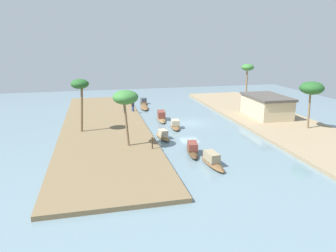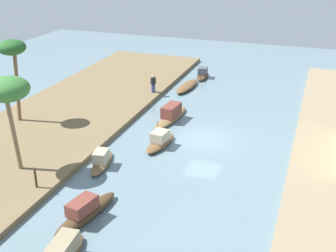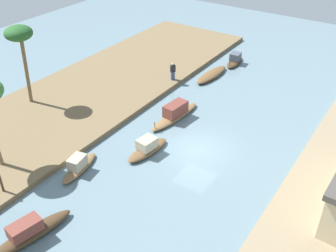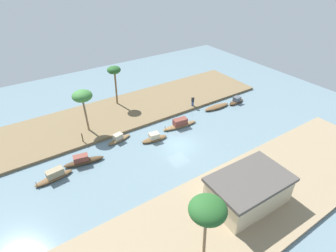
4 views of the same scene
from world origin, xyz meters
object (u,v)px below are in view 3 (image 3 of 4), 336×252
Objects in this scene: palm_tree_left_near at (19,36)px; sampan_open_hull at (212,75)px; sampan_midstream at (175,113)px; sampan_downstream_large at (235,60)px; sampan_with_red_awning at (147,148)px; sampan_near_left_bank at (79,166)px; sampan_foreground at (30,232)px; mooring_post at (1,183)px; person_on_near_bank at (173,72)px.

sampan_open_hull is at bearing 143.48° from palm_tree_left_near.
sampan_midstream reaches higher than sampan_downstream_large.
sampan_midstream reaches higher than sampan_with_red_awning.
sampan_with_red_awning is 12.75m from palm_tree_left_near.
palm_tree_left_near reaches higher than sampan_near_left_bank.
sampan_foreground is 1.42× the size of sampan_downstream_large.
sampan_foreground reaches higher than sampan_downstream_large.
sampan_foreground is 14.12m from sampan_midstream.
mooring_post is (-1.29, -3.86, 0.55)m from sampan_foreground.
person_on_near_bank is at bearing 179.40° from mooring_post.
sampan_with_red_awning is 0.77× the size of sampan_foreground.
sampan_with_red_awning is 10.66m from person_on_near_bank.
sampan_foreground reaches higher than sampan_open_hull.
sampan_with_red_awning is at bearing 89.89° from palm_tree_left_near.
palm_tree_left_near is at bearing -36.40° from sampan_downstream_large.
sampan_midstream is 12.03m from sampan_downstream_large.
sampan_near_left_bank is 1.06× the size of sampan_downstream_large.
sampan_foreground is (22.20, 1.40, 0.21)m from sampan_open_hull.
sampan_downstream_large is 20.25m from palm_tree_left_near.
sampan_open_hull is 1.29× the size of sampan_with_red_awning.
sampan_near_left_bank is 11.28m from palm_tree_left_near.
sampan_foreground is 26.14m from sampan_downstream_large.
sampan_near_left_bank is 20.74m from sampan_downstream_large.
sampan_with_red_awning is at bearing 150.91° from mooring_post.
sampan_near_left_bank is at bearing -130.84° from person_on_near_bank.
mooring_post is at bearing -12.38° from sampan_downstream_large.
sampan_near_left_bank is 2.20× the size of person_on_near_bank.
sampan_midstream is 8.87m from sampan_near_left_bank.
palm_tree_left_near reaches higher than person_on_near_bank.
sampan_midstream is at bearing 158.99° from sampan_near_left_bank.
sampan_with_red_awning is 1.03× the size of sampan_near_left_bank.
sampan_midstream is at bearing 164.12° from mooring_post.
sampan_open_hull is 3.96m from sampan_downstream_large.
sampan_with_red_awning reaches higher than sampan_open_hull.
sampan_foreground reaches higher than sampan_near_left_bank.
sampan_midstream is (8.08, 1.19, 0.24)m from sampan_open_hull.
sampan_downstream_large is (-20.72, 0.96, -0.01)m from sampan_near_left_bank.
sampan_downstream_large is (-12.01, -0.70, -0.10)m from sampan_midstream.
sampan_near_left_bank is at bearing -4.85° from sampan_midstream.
mooring_post is at bearing -35.95° from sampan_near_left_bank.
sampan_foreground is at bearing 49.23° from palm_tree_left_near.
sampan_near_left_bank is at bearing 154.25° from mooring_post.
sampan_midstream is 6.09m from person_on_near_bank.
sampan_foreground is at bearing -127.45° from person_on_near_bank.
mooring_post is at bearing -3.59° from sampan_open_hull.
sampan_open_hull is 22.24m from sampan_foreground.
sampan_downstream_large is 25.02m from mooring_post.
sampan_foreground is at bearing 6.72° from sampan_open_hull.
person_on_near_bank is at bearing 143.39° from palm_tree_left_near.
mooring_post is at bearing -21.98° from sampan_with_red_awning.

